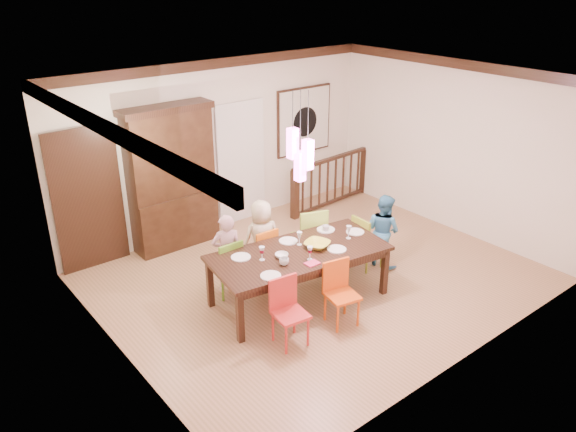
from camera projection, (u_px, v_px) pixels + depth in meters
floor at (317, 277)px, 8.36m from camera, size 6.00×6.00×0.00m
ceiling at (322, 81)px, 7.18m from camera, size 6.00×6.00×0.00m
wall_back at (222, 145)px, 9.55m from camera, size 6.00×0.00×6.00m
wall_left at (112, 249)px, 6.05m from camera, size 0.00×5.00×5.00m
wall_right at (452, 147)px, 9.48m from camera, size 0.00×5.00×5.00m
crown_molding at (322, 87)px, 7.21m from camera, size 6.00×5.00×0.16m
panel_door at (88, 202)px, 8.31m from camera, size 1.04×0.07×2.24m
white_doorway at (241, 164)px, 9.89m from camera, size 0.97×0.05×2.22m
painting at (304, 121)px, 10.49m from camera, size 1.25×0.06×1.25m
pendant_cluster at (300, 154)px, 6.96m from camera, size 0.27×0.21×1.14m
dining_table at (299, 256)px, 7.54m from camera, size 2.53×1.43×0.75m
chair_far_left at (225, 263)px, 7.78m from camera, size 0.38×0.38×0.84m
chair_far_mid at (261, 249)px, 8.16m from camera, size 0.38×0.38×0.82m
chair_far_right at (309, 232)px, 8.50m from camera, size 0.56×0.56×0.97m
chair_near_left at (290, 309)px, 6.71m from camera, size 0.43×0.43×0.85m
chair_near_mid at (342, 291)px, 7.10m from camera, size 0.45×0.45×0.84m
chair_end_right at (368, 238)px, 8.47m from camera, size 0.40×0.40×0.85m
china_hutch at (172, 178)px, 8.90m from camera, size 1.47×0.46×2.33m
balustrade at (332, 180)px, 10.73m from camera, size 2.07×0.23×0.96m
person_far_left at (227, 253)px, 7.80m from camera, size 0.50×0.41×1.17m
person_far_mid at (262, 239)px, 8.20m from camera, size 0.65×0.51×1.19m
person_end_right at (383, 230)px, 8.51m from camera, size 0.46×0.57×1.15m
serving_bowl at (317, 244)px, 7.60m from camera, size 0.43×0.43×0.08m
small_bowl at (282, 256)px, 7.34m from camera, size 0.21×0.21×0.06m
cup_left at (284, 261)px, 7.15m from camera, size 0.16×0.16×0.10m
cup_right at (326, 229)px, 8.04m from camera, size 0.11×0.11×0.10m
plate_far_left at (241, 257)px, 7.34m from camera, size 0.26×0.26×0.01m
plate_far_mid at (288, 241)px, 7.77m from camera, size 0.26×0.26×0.01m
plate_far_right at (326, 230)px, 8.11m from camera, size 0.26×0.26×0.01m
plate_near_left at (271, 276)px, 6.90m from camera, size 0.26×0.26×0.01m
plate_near_mid at (337, 249)px, 7.54m from camera, size 0.26×0.26×0.01m
plate_end_right at (355, 232)px, 8.04m from camera, size 0.26×0.26×0.01m
wine_glass_a at (262, 253)px, 7.25m from camera, size 0.08×0.08×0.19m
wine_glass_b at (299, 238)px, 7.65m from camera, size 0.08×0.08×0.19m
wine_glass_c at (310, 253)px, 7.26m from camera, size 0.08×0.08×0.19m
wine_glass_d at (349, 232)px, 7.83m from camera, size 0.08×0.08×0.19m
napkin at (312, 263)px, 7.19m from camera, size 0.18×0.14×0.01m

